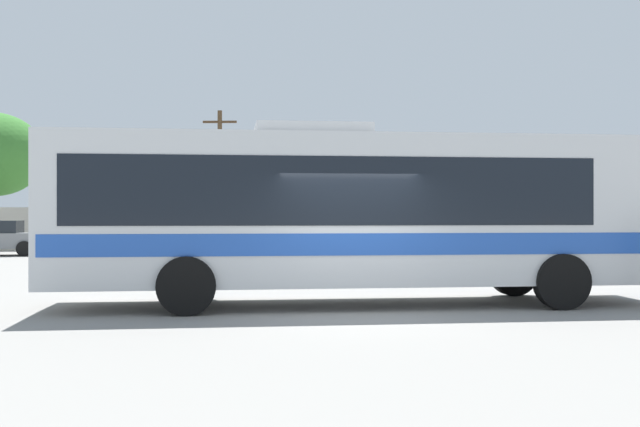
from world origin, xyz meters
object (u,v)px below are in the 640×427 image
at_px(parked_car_rightmost_maroon, 283,235).
at_px(parked_car_third_silver, 159,236).
at_px(coach_bus_silver_blue, 350,209).
at_px(utility_pole_near, 220,176).

bearing_deg(parked_car_rightmost_maroon, parked_car_third_silver, 176.97).
distance_m(coach_bus_silver_blue, parked_car_rightmost_maroon, 20.35).
relative_size(parked_car_third_silver, parked_car_rightmost_maroon, 0.95).
bearing_deg(parked_car_rightmost_maroon, utility_pole_near, 109.39).
xyz_separation_m(parked_car_third_silver, parked_car_rightmost_maroon, (5.55, -0.29, -0.00)).
relative_size(parked_car_rightmost_maroon, utility_pole_near, 0.64).
bearing_deg(parked_car_rightmost_maroon, coach_bus_silver_blue, -95.96).
bearing_deg(coach_bus_silver_blue, parked_car_rightmost_maroon, 84.04).
xyz_separation_m(coach_bus_silver_blue, parked_car_third_silver, (-3.44, 20.50, -1.07)).
xyz_separation_m(coach_bus_silver_blue, parked_car_rightmost_maroon, (2.11, 20.21, -1.07)).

